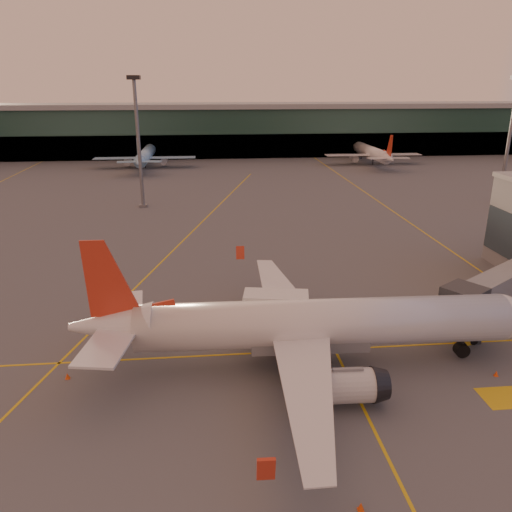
{
  "coord_description": "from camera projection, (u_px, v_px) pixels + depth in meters",
  "views": [
    {
      "loc": [
        -6.67,
        -36.39,
        24.25
      ],
      "look_at": [
        -1.26,
        18.63,
        5.0
      ],
      "focal_mm": 35.0,
      "sensor_mm": 36.0,
      "label": 1
    }
  ],
  "objects": [
    {
      "name": "taxi_markings",
      "position": [
        205.0,
        235.0,
        83.92
      ],
      "size": [
        100.12,
        173.0,
        0.01
      ],
      "color": "gold",
      "rests_on": "ground"
    },
    {
      "name": "cone_tail",
      "position": [
        67.0,
        376.0,
        43.12
      ],
      "size": [
        0.43,
        0.43,
        0.55
      ],
      "color": "#E8460C",
      "rests_on": "ground"
    },
    {
      "name": "cone_wing_left",
      "position": [
        274.0,
        289.0,
        61.25
      ],
      "size": [
        0.4,
        0.4,
        0.51
      ],
      "color": "#E8460C",
      "rests_on": "ground"
    },
    {
      "name": "distant_aircraft_row",
      "position": [
        160.0,
        167.0,
        151.75
      ],
      "size": [
        290.0,
        34.0,
        13.0
      ],
      "color": "#85B7DF",
      "rests_on": "ground"
    },
    {
      "name": "terminal",
      "position": [
        225.0,
        130.0,
        173.17
      ],
      "size": [
        400.0,
        20.0,
        17.6
      ],
      "color": "#19382D",
      "rests_on": "ground"
    },
    {
      "name": "gpu_cart",
      "position": [
        465.0,
        338.0,
        48.88
      ],
      "size": [
        2.05,
        1.48,
        1.09
      ],
      "rotation": [
        0.0,
        0.0,
        0.22
      ],
      "color": "gold",
      "rests_on": "ground"
    },
    {
      "name": "mast_east_near",
      "position": [
        510.0,
        132.0,
        101.25
      ],
      "size": [
        2.4,
        2.4,
        25.6
      ],
      "color": "slate",
      "rests_on": "ground"
    },
    {
      "name": "ground",
      "position": [
        292.0,
        381.0,
        42.79
      ],
      "size": [
        600.0,
        600.0,
        0.0
      ],
      "primitive_type": "plane",
      "color": "#4C4F54",
      "rests_on": "ground"
    },
    {
      "name": "mast_west_near",
      "position": [
        138.0,
        133.0,
        98.08
      ],
      "size": [
        2.4,
        2.4,
        25.6
      ],
      "color": "slate",
      "rests_on": "ground"
    },
    {
      "name": "cone_fwd",
      "position": [
        496.0,
        373.0,
        43.53
      ],
      "size": [
        0.39,
        0.39,
        0.5
      ],
      "color": "#E8460C",
      "rests_on": "ground"
    },
    {
      "name": "catering_truck",
      "position": [
        276.0,
        313.0,
        49.12
      ],
      "size": [
        6.65,
        3.8,
        4.88
      ],
      "rotation": [
        0.0,
        0.0,
        -0.17
      ],
      "color": "#AD2718",
      "rests_on": "ground"
    },
    {
      "name": "main_airplane",
      "position": [
        307.0,
        325.0,
        44.07
      ],
      "size": [
        40.48,
        36.41,
        12.23
      ],
      "rotation": [
        0.0,
        0.0,
        -0.03
      ],
      "color": "silver",
      "rests_on": "ground"
    },
    {
      "name": "pushback_tug",
      "position": [
        491.0,
        307.0,
        55.23
      ],
      "size": [
        3.81,
        2.57,
        1.8
      ],
      "rotation": [
        0.0,
        0.0,
        -0.21
      ],
      "color": "black",
      "rests_on": "ground"
    },
    {
      "name": "cone_wing_right",
      "position": [
        361.0,
        506.0,
        29.84
      ],
      "size": [
        0.43,
        0.43,
        0.55
      ],
      "color": "#E8460C",
      "rests_on": "ground"
    }
  ]
}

